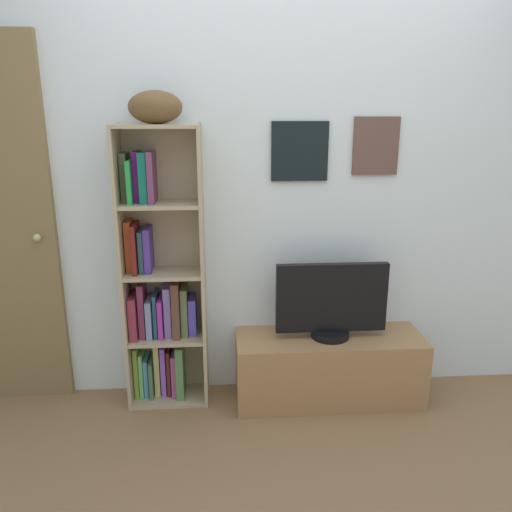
{
  "coord_description": "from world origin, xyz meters",
  "views": [
    {
      "loc": [
        -0.34,
        -1.74,
        1.66
      ],
      "look_at": [
        -0.16,
        0.85,
        0.91
      ],
      "focal_mm": 35.45,
      "sensor_mm": 36.0,
      "label": 1
    }
  ],
  "objects_px": {
    "television": "(331,302)",
    "tv_stand": "(329,368)",
    "bookshelf": "(160,285)",
    "football": "(155,107)"
  },
  "relations": [
    {
      "from": "bookshelf",
      "to": "television",
      "type": "bearing_deg",
      "value": -5.52
    },
    {
      "from": "football",
      "to": "television",
      "type": "height_order",
      "value": "football"
    },
    {
      "from": "tv_stand",
      "to": "television",
      "type": "distance_m",
      "value": 0.41
    },
    {
      "from": "tv_stand",
      "to": "television",
      "type": "relative_size",
      "value": 1.71
    },
    {
      "from": "football",
      "to": "tv_stand",
      "type": "distance_m",
      "value": 1.76
    },
    {
      "from": "bookshelf",
      "to": "football",
      "type": "xyz_separation_m",
      "value": [
        0.03,
        -0.03,
        0.97
      ]
    },
    {
      "from": "television",
      "to": "tv_stand",
      "type": "bearing_deg",
      "value": -90.0
    },
    {
      "from": "bookshelf",
      "to": "television",
      "type": "distance_m",
      "value": 0.98
    },
    {
      "from": "football",
      "to": "bookshelf",
      "type": "bearing_deg",
      "value": 137.92
    },
    {
      "from": "tv_stand",
      "to": "football",
      "type": "bearing_deg",
      "value": 175.94
    }
  ]
}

